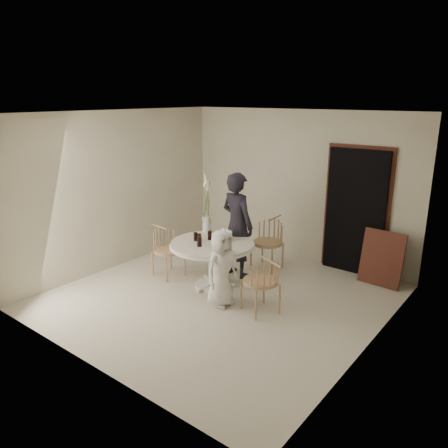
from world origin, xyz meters
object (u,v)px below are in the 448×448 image
Objects in this scene: chair_right at (265,278)px; birthday_cake at (224,236)px; chair_left at (164,244)px; girl at (237,225)px; chair_far at (271,236)px; table at (212,249)px; boy at (221,268)px; flower_vase at (207,212)px.

birthday_cake is (-1.12, 0.52, 0.25)m from chair_right.
chair_left is 3.09× the size of birthday_cake.
girl is at bearing -46.37° from chair_left.
chair_far is 1.09m from birthday_cake.
table is 0.66m from girl.
girl reaches higher than boy.
chair_far is at bearing -100.92° from girl.
birthday_cake is (-0.46, 0.64, 0.23)m from boy.
boy is at bearing -55.93° from chair_right.
chair_left is 1.10m from birthday_cake.
chair_right is at bearing -64.51° from chair_far.
chair_far is at bearing -34.26° from chair_left.
girl is at bearing 92.47° from birthday_cake.
girl reaches higher than table.
flower_vase is at bearing -40.58° from chair_left.
table is 1.57× the size of chair_right.
table is 0.67m from boy.
table is at bearing 95.72° from girl.
girl reaches higher than chair_far.
chair_far is 1.06× the size of chair_left.
chair_far reaches higher than chair_right.
flower_vase reaches higher than chair_far.
girl is 1.17m from boy.
birthday_cake is at bearing 101.99° from girl.
birthday_cake is at bearing -91.32° from chair_right.
table is 4.94× the size of birthday_cake.
boy reaches higher than chair_right.
flower_vase reaches higher than chair_left.
girl is at bearing 27.77° from flower_vase.
chair_left is at bearing -71.40° from chair_right.
flower_vase reaches higher than chair_right.
chair_right is (1.18, -0.30, -0.07)m from table.
chair_far is 1.05× the size of chair_right.
chair_far is 3.29× the size of birthday_cake.
girl reaches higher than chair_right.
chair_left is (-1.24, -1.38, -0.03)m from chair_far.
boy is (0.23, -1.69, -0.01)m from chair_far.
flower_vase is at bearing -89.16° from chair_right.
chair_left is at bearing -161.51° from birthday_cake.
birthday_cake is 0.27× the size of flower_vase.
chair_right is 1.81m from flower_vase.
chair_right is at bearing -22.59° from flower_vase.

